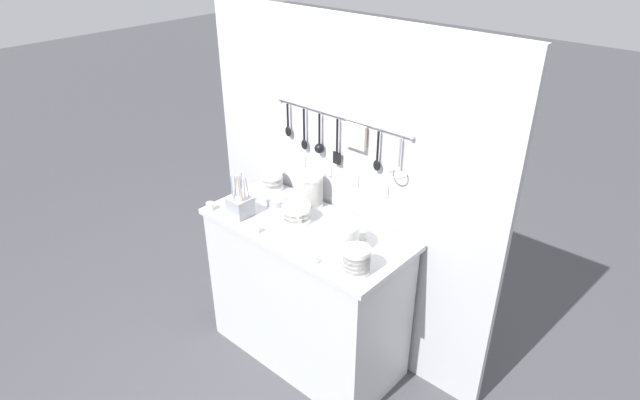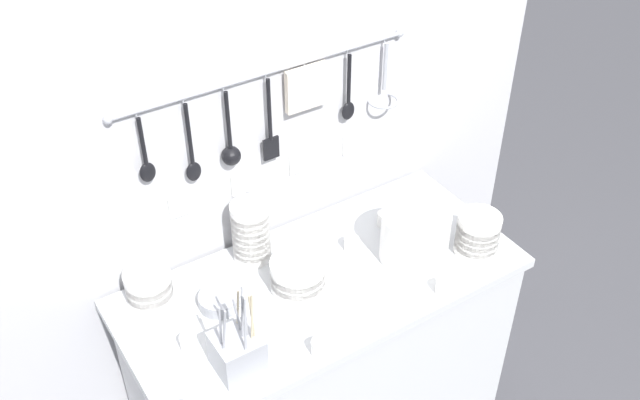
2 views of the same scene
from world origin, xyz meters
TOP-DOWN VIEW (x-y plane):
  - ground_plane at (0.00, 0.00)m, footprint 20.00×20.00m
  - counter at (0.00, 0.00)m, footprint 1.18×0.55m
  - back_wall at (0.00, 0.31)m, footprint 1.98×0.11m
  - bowl_stack_wide_centre at (-0.08, 0.01)m, footprint 0.16×0.16m
  - bowl_stack_short_front at (-0.45, 0.19)m, footprint 0.13×0.13m
  - bowl_stack_tall_left at (0.46, -0.15)m, footprint 0.13×0.13m
  - bowl_stack_nested_right at (-0.12, 0.20)m, footprint 0.11×0.11m
  - plate_stack at (0.29, -0.06)m, footprint 0.20×0.20m
  - steel_mixing_bowl at (-0.30, 0.07)m, footprint 0.12×0.12m
  - cutlery_caddy at (-0.35, -0.16)m, footprint 0.12×0.12m
  - cup_edge_far at (-0.44, -0.03)m, footprint 0.04×0.04m
  - cup_edge_near at (-0.53, -0.23)m, footprint 0.04×0.04m
  - cup_centre at (0.26, -0.23)m, footprint 0.04×0.04m
  - cup_front_right at (-0.15, -0.23)m, footprint 0.04×0.04m
  - cup_back_left at (0.15, 0.06)m, footprint 0.04×0.04m
  - cup_back_right at (0.30, 0.11)m, footprint 0.04×0.04m

SIDE VIEW (x-z plane):
  - ground_plane at x=0.00m, z-range 0.00..0.00m
  - counter at x=0.00m, z-range 0.00..0.92m
  - steel_mixing_bowl at x=-0.30m, z-range 0.92..0.96m
  - cup_edge_far at x=-0.44m, z-range 0.92..0.97m
  - cup_edge_near at x=-0.53m, z-range 0.92..0.97m
  - cup_centre at x=0.26m, z-range 0.92..0.97m
  - cup_front_right at x=-0.15m, z-range 0.92..0.97m
  - cup_back_left at x=0.15m, z-range 0.92..0.97m
  - cup_back_right at x=0.30m, z-range 0.92..0.97m
  - bowl_stack_wide_centre at x=-0.08m, z-range 0.92..1.02m
  - bowl_stack_short_front at x=-0.45m, z-range 0.92..1.03m
  - cutlery_caddy at x=-0.35m, z-range 0.84..1.12m
  - bowl_stack_tall_left at x=0.46m, z-range 0.92..1.05m
  - back_wall at x=0.00m, z-range 0.00..2.00m
  - plate_stack at x=0.29m, z-range 0.92..1.08m
  - bowl_stack_nested_right at x=-0.12m, z-range 0.92..1.12m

